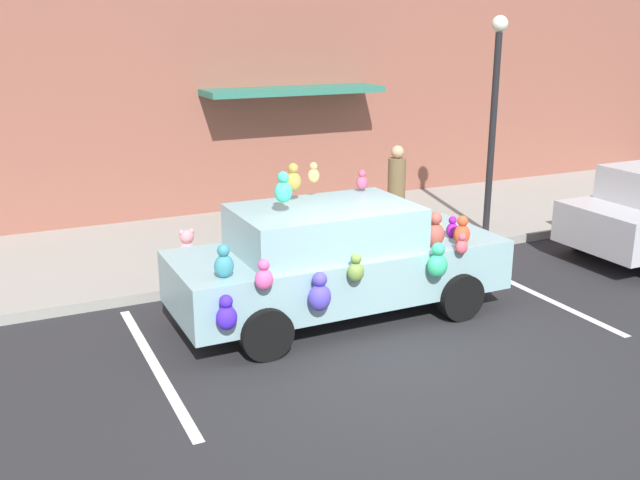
{
  "coord_description": "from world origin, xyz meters",
  "views": [
    {
      "loc": [
        -4.21,
        -6.66,
        3.79
      ],
      "look_at": [
        -0.06,
        2.04,
        0.9
      ],
      "focal_mm": 40.4,
      "sensor_mm": 36.0,
      "label": 1
    }
  ],
  "objects_px": {
    "plush_covered_car": "(336,260)",
    "pedestrian_near_shopfront": "(396,196)",
    "teddy_bear_on_sidewalk": "(187,249)",
    "street_lamp_post": "(494,103)"
  },
  "relations": [
    {
      "from": "plush_covered_car",
      "to": "pedestrian_near_shopfront",
      "type": "bearing_deg",
      "value": 45.03
    },
    {
      "from": "plush_covered_car",
      "to": "pedestrian_near_shopfront",
      "type": "distance_m",
      "value": 3.35
    },
    {
      "from": "teddy_bear_on_sidewalk",
      "to": "street_lamp_post",
      "type": "height_order",
      "value": "street_lamp_post"
    },
    {
      "from": "plush_covered_car",
      "to": "pedestrian_near_shopfront",
      "type": "xyz_separation_m",
      "value": [
        2.37,
        2.37,
        0.13
      ]
    },
    {
      "from": "street_lamp_post",
      "to": "plush_covered_car",
      "type": "bearing_deg",
      "value": -153.34
    },
    {
      "from": "plush_covered_car",
      "to": "teddy_bear_on_sidewalk",
      "type": "distance_m",
      "value": 2.87
    },
    {
      "from": "plush_covered_car",
      "to": "pedestrian_near_shopfront",
      "type": "height_order",
      "value": "plush_covered_car"
    },
    {
      "from": "street_lamp_post",
      "to": "pedestrian_near_shopfront",
      "type": "xyz_separation_m",
      "value": [
        -1.77,
        0.29,
        -1.55
      ]
    },
    {
      "from": "teddy_bear_on_sidewalk",
      "to": "street_lamp_post",
      "type": "relative_size",
      "value": 0.16
    },
    {
      "from": "teddy_bear_on_sidewalk",
      "to": "pedestrian_near_shopfront",
      "type": "xyz_separation_m",
      "value": [
        3.71,
        -0.14,
        0.51
      ]
    }
  ]
}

